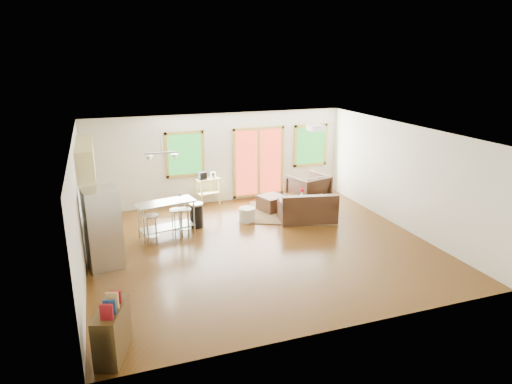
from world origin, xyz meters
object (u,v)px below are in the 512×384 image
object	(u,v)px
kitchen_cart	(207,182)
island	(166,213)
ottoman	(272,203)
coffee_table	(306,197)
refrigerator	(103,228)
rug	(291,213)
armchair	(308,188)
loveseat	(308,210)

from	to	relation	value
kitchen_cart	island	bearing A→B (deg)	-127.01
ottoman	coffee_table	bearing A→B (deg)	-18.10
refrigerator	kitchen_cart	xyz separation A→B (m)	(2.91, 3.17, -0.14)
refrigerator	coffee_table	bearing A→B (deg)	8.39
rug	armchair	world-z (taller)	armchair
loveseat	coffee_table	size ratio (longest dim) A/B	1.39
ottoman	kitchen_cart	distance (m)	1.95
rug	kitchen_cart	bearing A→B (deg)	143.68
rug	ottoman	distance (m)	0.61
coffee_table	island	xyz separation A→B (m)	(-3.94, -0.61, 0.22)
armchair	refrigerator	xyz separation A→B (m)	(-5.63, -2.21, 0.33)
coffee_table	ottoman	world-z (taller)	coffee_table
ottoman	refrigerator	distance (m)	4.99
loveseat	ottoman	size ratio (longest dim) A/B	2.52
coffee_table	refrigerator	bearing A→B (deg)	-161.29
refrigerator	island	distance (m)	1.90
coffee_table	refrigerator	size ratio (longest dim) A/B	0.69
refrigerator	kitchen_cart	size ratio (longest dim) A/B	1.65
armchair	island	xyz separation A→B (m)	(-4.20, -1.00, 0.09)
island	kitchen_cart	bearing A→B (deg)	52.99
rug	refrigerator	distance (m)	5.25
loveseat	refrigerator	distance (m)	5.18
armchair	refrigerator	distance (m)	6.06
loveseat	ottoman	xyz separation A→B (m)	(-0.57, 1.10, -0.10)
rug	island	xyz separation A→B (m)	(-3.46, -0.50, 0.58)
loveseat	armchair	xyz separation A→B (m)	(0.58, 1.19, 0.19)
coffee_table	island	bearing A→B (deg)	-171.21
rug	refrigerator	bearing A→B (deg)	-160.78
rug	ottoman	xyz separation A→B (m)	(-0.42, 0.41, 0.20)
coffee_table	kitchen_cart	distance (m)	2.83
rug	island	world-z (taller)	island
ottoman	island	bearing A→B (deg)	-163.48
loveseat	rug	bearing A→B (deg)	114.96
loveseat	refrigerator	xyz separation A→B (m)	(-5.06, -1.02, 0.52)
refrigerator	kitchen_cart	bearing A→B (deg)	37.08
island	loveseat	bearing A→B (deg)	-3.08
rug	island	size ratio (longest dim) A/B	1.66
armchair	island	world-z (taller)	armchair
armchair	kitchen_cart	xyz separation A→B (m)	(-2.72, 0.96, 0.18)
refrigerator	loveseat	bearing A→B (deg)	1.06
loveseat	ottoman	distance (m)	1.24
island	coffee_table	bearing A→B (deg)	8.79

